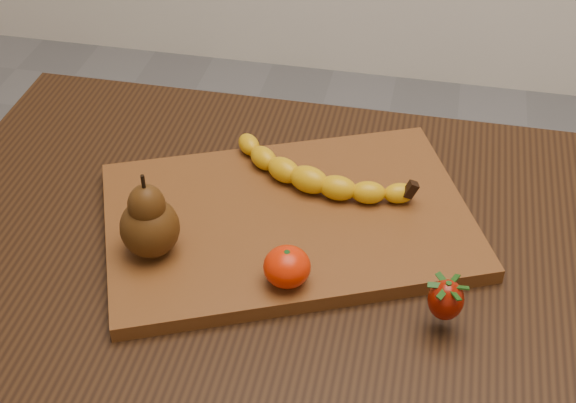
% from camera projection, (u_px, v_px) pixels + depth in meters
% --- Properties ---
extents(table, '(1.00, 0.70, 0.76)m').
position_uv_depth(table, '(301.00, 317.00, 1.03)').
color(table, black).
rests_on(table, ground).
extents(cutting_board, '(0.53, 0.45, 0.02)m').
position_uv_depth(cutting_board, '(288.00, 220.00, 1.01)').
color(cutting_board, brown).
rests_on(cutting_board, table).
extents(banana, '(0.23, 0.12, 0.03)m').
position_uv_depth(banana, '(309.00, 180.00, 1.03)').
color(banana, '#E8AD0A').
rests_on(banana, cutting_board).
extents(pear, '(0.08, 0.08, 0.11)m').
position_uv_depth(pear, '(148.00, 215.00, 0.92)').
color(pear, '#49280B').
rests_on(pear, cutting_board).
extents(mandarin, '(0.07, 0.07, 0.05)m').
position_uv_depth(mandarin, '(287.00, 267.00, 0.90)').
color(mandarin, red).
rests_on(mandarin, cutting_board).
extents(strawberry, '(0.04, 0.04, 0.05)m').
position_uv_depth(strawberry, '(446.00, 299.00, 0.86)').
color(strawberry, '#8A1203').
rests_on(strawberry, cutting_board).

